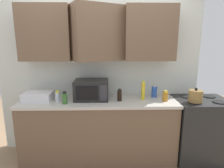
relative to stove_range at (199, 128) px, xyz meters
name	(u,v)px	position (x,y,z in m)	size (l,w,h in m)	color
wall_back_with_cabinets	(99,51)	(-1.49, 0.25, 1.12)	(3.08, 0.61, 2.60)	silver
counter_run	(99,129)	(-1.49, 0.02, 0.00)	(2.21, 0.63, 0.90)	brown
stove_range	(199,128)	(0.00, 0.00, 0.00)	(0.76, 0.64, 0.91)	black
kettle	(196,96)	(-0.17, -0.14, 0.54)	(0.19, 0.19, 0.20)	olive
microwave	(92,90)	(-1.59, 0.06, 0.59)	(0.48, 0.37, 0.28)	black
dish_rack	(38,96)	(-2.34, 0.02, 0.51)	(0.38, 0.30, 0.12)	silver
bottle_amber_vinegar	(165,96)	(-0.56, -0.06, 0.52)	(0.08, 0.08, 0.15)	#AD701E
bottle_soy_dark	(120,95)	(-1.19, -0.03, 0.53)	(0.06, 0.06, 0.17)	black
bottle_yellow_mustard	(143,91)	(-0.85, 0.02, 0.58)	(0.05, 0.05, 0.27)	gold
bottle_blue_cleaner	(154,92)	(-0.66, 0.15, 0.53)	(0.08, 0.08, 0.18)	#2D56B7
bottle_clear_tall	(58,97)	(-2.05, -0.05, 0.52)	(0.07, 0.07, 0.16)	silver
bottle_green_oil	(65,98)	(-1.93, -0.15, 0.53)	(0.07, 0.07, 0.17)	#386B2D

